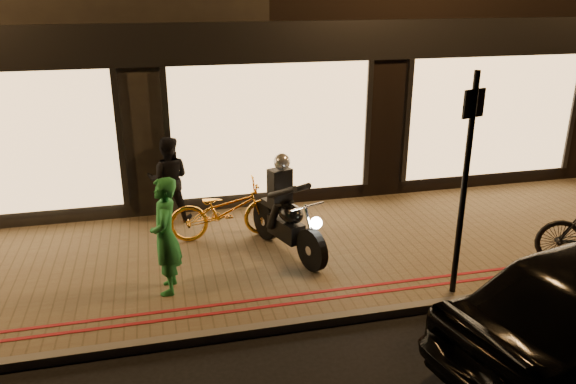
{
  "coord_description": "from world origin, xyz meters",
  "views": [
    {
      "loc": [
        -2.06,
        -5.8,
        4.06
      ],
      "look_at": [
        -0.15,
        2.03,
        1.1
      ],
      "focal_mm": 35.0,
      "sensor_mm": 36.0,
      "label": 1
    }
  ],
  "objects_px": {
    "motorcycle": "(286,216)",
    "bicycle_gold": "(226,210)",
    "person_green": "(166,236)",
    "sign_post": "(466,175)"
  },
  "relations": [
    {
      "from": "sign_post",
      "to": "person_green",
      "type": "xyz_separation_m",
      "value": [
        -3.78,
        0.95,
        -0.86
      ]
    },
    {
      "from": "person_green",
      "to": "bicycle_gold",
      "type": "bearing_deg",
      "value": 152.64
    },
    {
      "from": "sign_post",
      "to": "bicycle_gold",
      "type": "height_order",
      "value": "sign_post"
    },
    {
      "from": "person_green",
      "to": "sign_post",
      "type": "bearing_deg",
      "value": 81.68
    },
    {
      "from": "motorcycle",
      "to": "bicycle_gold",
      "type": "bearing_deg",
      "value": 117.75
    },
    {
      "from": "motorcycle",
      "to": "bicycle_gold",
      "type": "height_order",
      "value": "motorcycle"
    },
    {
      "from": "bicycle_gold",
      "to": "person_green",
      "type": "xyz_separation_m",
      "value": [
        -1.0,
        -1.54,
        0.33
      ]
    },
    {
      "from": "motorcycle",
      "to": "person_green",
      "type": "bearing_deg",
      "value": -177.04
    },
    {
      "from": "motorcycle",
      "to": "sign_post",
      "type": "height_order",
      "value": "sign_post"
    },
    {
      "from": "bicycle_gold",
      "to": "sign_post",
      "type": "bearing_deg",
      "value": -131.79
    }
  ]
}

